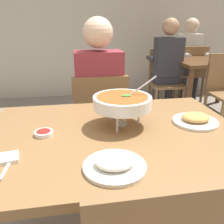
# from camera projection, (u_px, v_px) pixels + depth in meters

# --- Properties ---
(cafe_rear_partition) EXTENTS (10.00, 0.10, 3.00)m
(cafe_rear_partition) POSITION_uv_depth(u_px,v_px,m) (80.00, 5.00, 3.92)
(cafe_rear_partition) COLOR #BCB2A3
(cafe_rear_partition) RESTS_ON ground_plane
(dining_table_main) EXTENTS (1.28, 0.94, 0.76)m
(dining_table_main) POSITION_uv_depth(u_px,v_px,m) (117.00, 151.00, 1.25)
(dining_table_main) COLOR brown
(dining_table_main) RESTS_ON ground_plane
(chair_diner_main) EXTENTS (0.44, 0.44, 0.90)m
(chair_diner_main) POSITION_uv_depth(u_px,v_px,m) (100.00, 121.00, 1.99)
(chair_diner_main) COLOR brown
(chair_diner_main) RESTS_ON ground_plane
(diner_main) EXTENTS (0.40, 0.45, 1.31)m
(diner_main) POSITION_uv_depth(u_px,v_px,m) (98.00, 92.00, 1.94)
(diner_main) COLOR #2D2D38
(diner_main) RESTS_ON ground_plane
(curry_bowl) EXTENTS (0.33, 0.30, 0.26)m
(curry_bowl) POSITION_uv_depth(u_px,v_px,m) (122.00, 102.00, 1.24)
(curry_bowl) COLOR silver
(curry_bowl) RESTS_ON dining_table_main
(rice_plate) EXTENTS (0.24, 0.24, 0.06)m
(rice_plate) POSITION_uv_depth(u_px,v_px,m) (115.00, 164.00, 0.91)
(rice_plate) COLOR white
(rice_plate) RESTS_ON dining_table_main
(appetizer_plate) EXTENTS (0.24, 0.24, 0.06)m
(appetizer_plate) POSITION_uv_depth(u_px,v_px,m) (195.00, 119.00, 1.31)
(appetizer_plate) COLOR white
(appetizer_plate) RESTS_ON dining_table_main
(sauce_dish) EXTENTS (0.09, 0.09, 0.02)m
(sauce_dish) POSITION_uv_depth(u_px,v_px,m) (44.00, 133.00, 1.17)
(sauce_dish) COLOR white
(sauce_dish) RESTS_ON dining_table_main
(napkin_folded) EXTENTS (0.13, 0.10, 0.02)m
(napkin_folded) POSITION_uv_depth(u_px,v_px,m) (3.00, 159.00, 0.96)
(napkin_folded) COLOR white
(napkin_folded) RESTS_ON dining_table_main
(spoon_utensil) EXTENTS (0.03, 0.17, 0.01)m
(spoon_utensil) POSITION_uv_depth(u_px,v_px,m) (8.00, 166.00, 0.92)
(spoon_utensil) COLOR silver
(spoon_utensil) RESTS_ON dining_table_main
(dining_table_far) EXTENTS (1.00, 0.80, 0.76)m
(dining_table_far) POSITION_uv_depth(u_px,v_px,m) (209.00, 69.00, 3.41)
(dining_table_far) COLOR #51331C
(dining_table_far) RESTS_ON ground_plane
(chair_bg_left) EXTENTS (0.48, 0.48, 0.90)m
(chair_bg_left) POSITION_uv_depth(u_px,v_px,m) (191.00, 71.00, 3.92)
(chair_bg_left) COLOR brown
(chair_bg_left) RESTS_ON ground_plane
(chair_bg_middle) EXTENTS (0.47, 0.47, 0.90)m
(chair_bg_middle) POSITION_uv_depth(u_px,v_px,m) (165.00, 78.00, 3.45)
(chair_bg_middle) COLOR brown
(chair_bg_middle) RESTS_ON ground_plane
(patron_bg_left) EXTENTS (0.40, 0.45, 1.31)m
(patron_bg_left) POSITION_uv_depth(u_px,v_px,m) (190.00, 55.00, 3.91)
(patron_bg_left) COLOR #2D2D38
(patron_bg_left) RESTS_ON ground_plane
(patron_bg_middle) EXTENTS (0.40, 0.45, 1.31)m
(patron_bg_middle) POSITION_uv_depth(u_px,v_px,m) (167.00, 62.00, 3.30)
(patron_bg_middle) COLOR #2D2D38
(patron_bg_middle) RESTS_ON ground_plane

